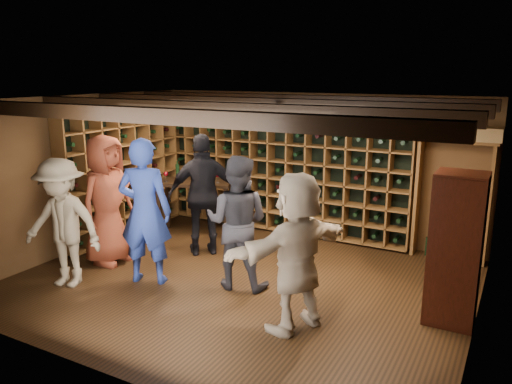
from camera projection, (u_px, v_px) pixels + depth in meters
The scene contains 13 objects.
ground at pixel (240, 282), 6.95m from camera, with size 6.00×6.00×0.00m, color black.
room_shell at pixel (241, 106), 6.43m from camera, with size 6.00×6.00×6.00m.
wine_rack_back at pixel (280, 169), 8.91m from camera, with size 4.65×0.30×2.20m.
wine_rack_left at pixel (123, 172), 8.70m from camera, with size 0.30×2.65×2.20m.
crate_shelf at pixel (457, 160), 7.45m from camera, with size 1.20×0.32×2.07m.
display_cabinet at pixel (455, 252), 5.66m from camera, with size 0.55×0.50×1.75m.
man_blue_shirt at pixel (145, 212), 6.75m from camera, with size 0.73×0.48×2.01m, color navy.
man_grey_suit at pixel (237, 222), 6.62m from camera, with size 0.88×0.68×1.80m, color black.
guest_red_floral at pixel (107, 200), 7.47m from camera, with size 0.96×0.62×1.96m, color maroon.
guest_woman_black at pixel (204, 195), 7.83m from camera, with size 1.13×0.47×1.93m, color black.
guest_khaki at pixel (62, 223), 6.67m from camera, with size 1.14×0.65×1.76m, color #7F7258.
guest_beige at pixel (297, 252), 5.51m from camera, with size 1.69×0.54×1.82m, color gray.
tasting_table at pixel (195, 188), 8.83m from camera, with size 1.44×1.09×1.25m.
Camera 1 is at (3.27, -5.58, 2.86)m, focal length 35.00 mm.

